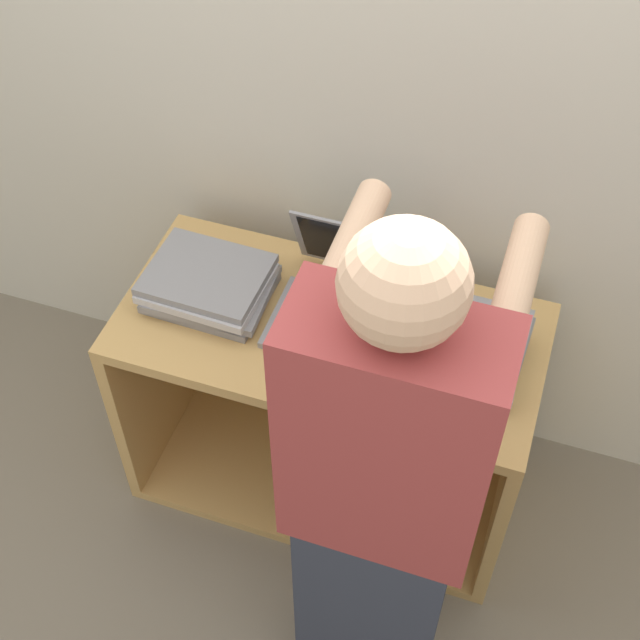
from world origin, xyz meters
TOP-DOWN VIEW (x-y plane):
  - ground_plane at (0.00, 0.00)m, footprint 12.00×12.00m
  - wall_back at (0.00, 0.66)m, footprint 8.00×0.05m
  - cart at (0.00, 0.35)m, footprint 1.14×0.56m
  - laptop_open at (0.00, 0.34)m, footprint 0.31×0.35m
  - laptop_stack_left at (-0.34, 0.28)m, footprint 0.33×0.28m
  - laptop_stack_right at (0.34, 0.28)m, footprint 0.33×0.27m
  - person at (0.29, -0.25)m, footprint 0.40×0.53m

SIDE VIEW (x-z plane):
  - ground_plane at x=0.00m, z-range 0.00..0.00m
  - cart at x=0.00m, z-range 0.00..0.73m
  - laptop_stack_left at x=-0.34m, z-range 0.73..0.82m
  - laptop_open at x=0.00m, z-range 0.65..0.91m
  - laptop_stack_right at x=0.34m, z-range 0.73..0.85m
  - person at x=0.29m, z-range 0.00..1.63m
  - wall_back at x=0.00m, z-range 0.00..2.40m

